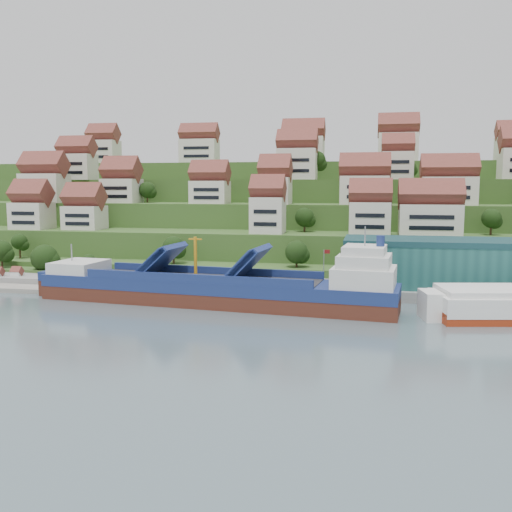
# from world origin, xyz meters

# --- Properties ---
(ground) EXTENTS (300.00, 300.00, 0.00)m
(ground) POSITION_xyz_m (0.00, 0.00, 0.00)
(ground) COLOR slate
(ground) RESTS_ON ground
(quay) EXTENTS (180.00, 14.00, 2.20)m
(quay) POSITION_xyz_m (20.00, 15.00, 1.10)
(quay) COLOR gray
(quay) RESTS_ON ground
(pebble_beach) EXTENTS (45.00, 20.00, 1.00)m
(pebble_beach) POSITION_xyz_m (-58.00, 12.00, 0.50)
(pebble_beach) COLOR gray
(pebble_beach) RESTS_ON ground
(hillside) EXTENTS (260.00, 128.00, 31.00)m
(hillside) POSITION_xyz_m (0.00, 103.55, 10.66)
(hillside) COLOR #2D4C1E
(hillside) RESTS_ON ground
(hillside_village) EXTENTS (157.70, 60.53, 29.19)m
(hillside_village) POSITION_xyz_m (5.02, 61.29, 24.66)
(hillside_village) COLOR silver
(hillside_village) RESTS_ON ground
(hillside_trees) EXTENTS (135.84, 62.70, 31.70)m
(hillside_trees) POSITION_xyz_m (-6.62, 44.19, 16.26)
(hillside_trees) COLOR #1C3712
(hillside_trees) RESTS_ON ground
(warehouse) EXTENTS (60.00, 15.00, 10.00)m
(warehouse) POSITION_xyz_m (52.00, 17.00, 7.20)
(warehouse) COLOR #225D59
(warehouse) RESTS_ON quay
(flagpole) EXTENTS (1.28, 0.16, 8.00)m
(flagpole) POSITION_xyz_m (18.11, 10.00, 6.88)
(flagpole) COLOR gray
(flagpole) RESTS_ON quay
(cargo_ship) EXTENTS (72.30, 17.99, 15.79)m
(cargo_ship) POSITION_xyz_m (-0.85, -0.51, 3.07)
(cargo_ship) COLOR #512418
(cargo_ship) RESTS_ON ground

